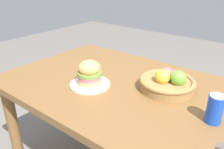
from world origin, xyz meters
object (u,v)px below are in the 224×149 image
Objects in this scene: sandwich at (89,73)px; fruit_basket at (167,83)px; soda_can at (215,109)px; plate at (90,84)px.

fruit_basket is (0.35, 0.22, -0.04)m from sandwich.
fruit_basket is at bearing 152.31° from soda_can.
plate is at bearing -148.57° from fruit_basket.
plate is 1.77× the size of soda_can.
plate is 0.77× the size of fruit_basket.
sandwich reaches higher than plate.
soda_can reaches higher than plate.
sandwich is 0.46× the size of fruit_basket.
soda_can is at bearing 6.38° from sandwich.
plate is at bearing 26.57° from sandwich.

